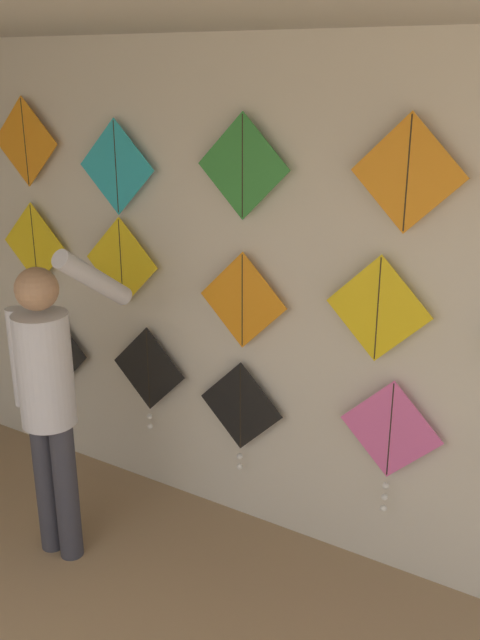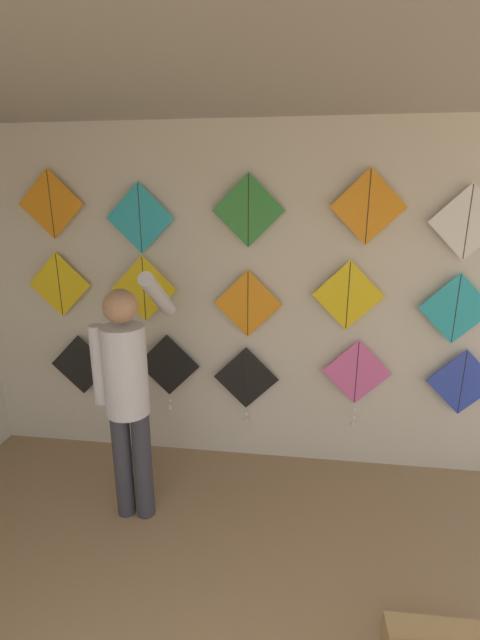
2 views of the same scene
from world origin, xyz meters
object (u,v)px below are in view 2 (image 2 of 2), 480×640
at_px(kite_11, 140,218).
at_px(kite_5, 59,285).
at_px(kite_0, 81,365).
at_px(kite_6, 144,289).
at_px(kite_1, 168,368).
at_px(kite_12, 248,210).
at_px(kite_14, 468,222).
at_px(kite_9, 456,309).
at_px(kite_10, 51,204).
at_px(kite_13, 368,207).
at_px(kite_4, 462,382).
at_px(kite_3, 356,377).
at_px(kite_2, 246,381).
at_px(kite_7, 248,304).
at_px(shopkeeper, 127,386).
at_px(kite_8, 348,296).

bearing_deg(kite_11, kite_5, 180.00).
xyz_separation_m(kite_0, kite_6, (0.63, 0.00, 0.71)).
bearing_deg(kite_1, kite_12, 0.06).
bearing_deg(kite_11, kite_12, 0.00).
height_order(kite_12, kite_14, kite_12).
bearing_deg(kite_9, kite_10, 180.00).
bearing_deg(kite_13, kite_9, 0.00).
bearing_deg(kite_4, kite_10, 180.00).
bearing_deg(kite_12, kite_9, 0.00).
relative_size(kite_3, kite_4, 1.38).
bearing_deg(kite_2, kite_0, 179.97).
distance_m(kite_2, kite_4, 1.73).
relative_size(kite_6, kite_7, 1.00).
height_order(kite_0, kite_6, kite_6).
xyz_separation_m(kite_2, kite_3, (0.91, -0.00, 0.09)).
distance_m(kite_2, kite_11, 1.58).
xyz_separation_m(kite_0, kite_5, (-0.11, 0.00, 0.72)).
xyz_separation_m(kite_13, kite_14, (0.70, 0.00, -0.10)).
height_order(shopkeeper, kite_8, shopkeeper).
bearing_deg(kite_7, kite_0, 180.00).
bearing_deg(kite_6, kite_1, -0.23).
bearing_deg(kite_2, kite_10, 179.98).
bearing_deg(kite_3, kite_12, 179.94).
height_order(shopkeeper, kite_4, shopkeeper).
height_order(kite_1, kite_4, kite_1).
bearing_deg(kite_3, kite_14, 0.08).
bearing_deg(kite_14, kite_2, -179.98).
xyz_separation_m(kite_12, kite_13, (0.88, 0.00, 0.03)).
distance_m(kite_7, kite_10, 1.77).
bearing_deg(kite_5, kite_7, 0.00).
height_order(kite_10, kite_13, kite_10).
bearing_deg(kite_1, shopkeeper, -92.91).
distance_m(kite_9, kite_12, 1.74).
bearing_deg(kite_6, kite_14, 0.00).
relative_size(kite_0, kite_7, 1.00).
bearing_deg(kite_14, kite_6, 180.00).
bearing_deg(kite_7, kite_12, 0.00).
relative_size(kite_5, kite_7, 1.00).
height_order(shopkeeper, kite_2, shopkeeper).
height_order(kite_7, kite_13, kite_13).
bearing_deg(kite_9, shopkeeper, -161.27).
bearing_deg(kite_4, kite_2, -179.98).
relative_size(shopkeeper, kite_7, 3.25).
distance_m(kite_3, kite_13, 1.34).
distance_m(kite_6, kite_10, 0.99).
height_order(kite_5, kite_10, kite_10).
xyz_separation_m(shopkeeper, kite_14, (2.31, 0.78, 1.06)).
distance_m(kite_12, kite_13, 0.88).
bearing_deg(kite_8, shopkeeper, -152.54).
distance_m(kite_7, kite_12, 0.73).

